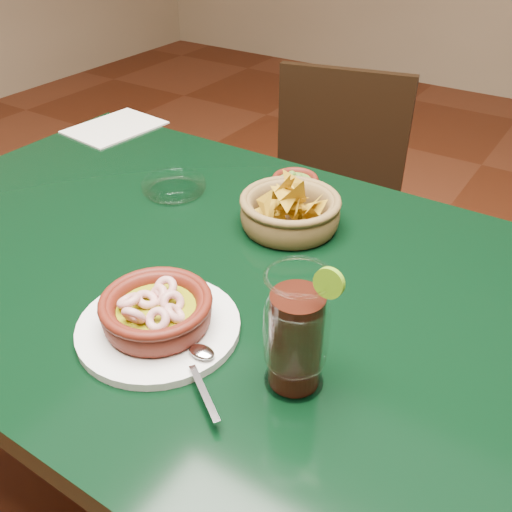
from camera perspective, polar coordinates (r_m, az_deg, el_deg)
The scene contains 8 objects.
dining_table at distance 1.00m, azimuth -6.07°, elevation -4.50°, with size 1.20×0.80×0.75m.
dining_chair at distance 1.64m, azimuth 7.12°, elevation 4.28°, with size 0.47×0.47×0.84m.
shrimp_plate at distance 0.78m, azimuth -9.84°, elevation -5.79°, with size 0.28×0.22×0.07m.
chip_basket at distance 1.00m, azimuth 3.43°, elevation 4.49°, with size 0.21×0.21×0.13m.
guacamole_ramekin at distance 1.12m, azimuth 3.90°, elevation 7.19°, with size 0.11×0.11×0.04m.
cola_drink at distance 0.67m, azimuth 4.04°, elevation -7.66°, with size 0.16×0.16×0.18m.
glass_ashtray at distance 1.13m, azimuth -8.21°, elevation 6.94°, with size 0.13×0.13×0.03m.
paper_menu at distance 1.47m, azimuth -13.93°, elevation 12.38°, with size 0.18×0.23×0.00m.
Camera 1 is at (0.52, -0.59, 1.27)m, focal length 40.00 mm.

